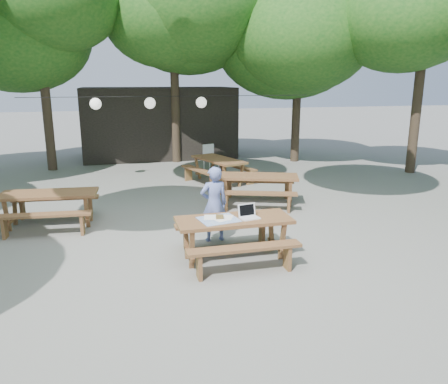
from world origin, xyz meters
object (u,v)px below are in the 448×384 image
Objects in this scene: picnic_table_nw at (50,209)px; plastic_chair at (211,163)px; woman at (214,204)px; main_picnic_table at (234,238)px.

picnic_table_nw is 6.92m from plastic_chair.
woman reaches higher than plastic_chair.
main_picnic_table is 4.32m from picnic_table_nw.
plastic_chair is (4.70, 5.08, -0.13)m from picnic_table_nw.
woman is (3.24, -1.73, 0.36)m from picnic_table_nw.
picnic_table_nw is 1.38× the size of woman.
main_picnic_table is 0.97× the size of picnic_table_nw.
plastic_chair reaches higher than picnic_table_nw.
main_picnic_table is at bearing -34.03° from picnic_table_nw.
plastic_chair reaches higher than main_picnic_table.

